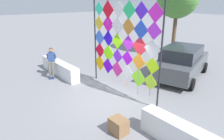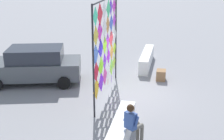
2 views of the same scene
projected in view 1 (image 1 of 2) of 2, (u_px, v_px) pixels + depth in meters
ground at (108, 99)px, 8.84m from camera, size 120.00×120.00×0.00m
plaza_ledge_left at (60, 68)px, 11.67m from camera, size 3.73×0.51×0.80m
kite_display_rack at (122, 41)px, 8.91m from camera, size 4.32×0.11×4.24m
seated_vendor at (51, 60)px, 11.19m from camera, size 0.79×0.71×1.64m
parked_car at (182, 62)px, 11.16m from camera, size 3.15×4.92×1.77m
cardboard_box_large at (119, 126)px, 6.54m from camera, size 0.59×0.47×0.52m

